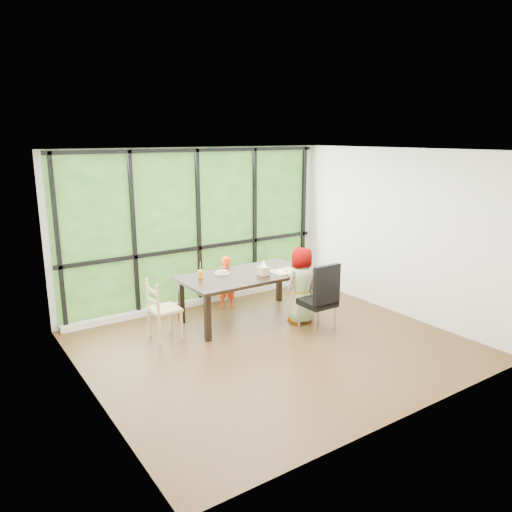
{
  "coord_description": "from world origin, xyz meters",
  "views": [
    {
      "loc": [
        -3.8,
        -5.2,
        2.89
      ],
      "look_at": [
        0.37,
        0.98,
        1.05
      ],
      "focal_mm": 34.43,
      "sensor_mm": 36.0,
      "label": 1
    }
  ],
  "objects_px": {
    "orange_cup": "(200,274)",
    "green_cup": "(301,266)",
    "child_toddler": "(227,282)",
    "chair_window_leather": "(213,272)",
    "plate_far": "(222,273)",
    "chair_end_beech": "(165,309)",
    "white_mug": "(296,262)",
    "child_older": "(302,285)",
    "dining_table": "(247,296)",
    "tissue_box": "(264,271)",
    "plate_near": "(285,272)",
    "chair_interior_leather": "(318,297)"
  },
  "relations": [
    {
      "from": "green_cup",
      "to": "child_toddler",
      "type": "bearing_deg",
      "value": 133.89
    },
    {
      "from": "green_cup",
      "to": "tissue_box",
      "type": "xyz_separation_m",
      "value": [
        -0.69,
        0.09,
        0.01
      ]
    },
    {
      "from": "child_older",
      "to": "chair_window_leather",
      "type": "bearing_deg",
      "value": -68.01
    },
    {
      "from": "dining_table",
      "to": "white_mug",
      "type": "distance_m",
      "value": 1.08
    },
    {
      "from": "dining_table",
      "to": "orange_cup",
      "type": "height_order",
      "value": "orange_cup"
    },
    {
      "from": "child_toddler",
      "to": "plate_near",
      "type": "relative_size",
      "value": 3.52
    },
    {
      "from": "chair_window_leather",
      "to": "green_cup",
      "type": "relative_size",
      "value": 9.07
    },
    {
      "from": "dining_table",
      "to": "green_cup",
      "type": "xyz_separation_m",
      "value": [
        0.88,
        -0.27,
        0.43
      ]
    },
    {
      "from": "child_toddler",
      "to": "green_cup",
      "type": "distance_m",
      "value": 1.32
    },
    {
      "from": "tissue_box",
      "to": "plate_near",
      "type": "bearing_deg",
      "value": -12.17
    },
    {
      "from": "dining_table",
      "to": "chair_window_leather",
      "type": "relative_size",
      "value": 1.96
    },
    {
      "from": "dining_table",
      "to": "chair_interior_leather",
      "type": "relative_size",
      "value": 1.96
    },
    {
      "from": "chair_window_leather",
      "to": "chair_interior_leather",
      "type": "distance_m",
      "value": 2.17
    },
    {
      "from": "white_mug",
      "to": "tissue_box",
      "type": "height_order",
      "value": "tissue_box"
    },
    {
      "from": "dining_table",
      "to": "child_toddler",
      "type": "height_order",
      "value": "child_toddler"
    },
    {
      "from": "child_toddler",
      "to": "plate_far",
      "type": "relative_size",
      "value": 3.98
    },
    {
      "from": "chair_window_leather",
      "to": "chair_end_beech",
      "type": "xyz_separation_m",
      "value": [
        -1.38,
        -1.04,
        -0.09
      ]
    },
    {
      "from": "chair_end_beech",
      "to": "white_mug",
      "type": "relative_size",
      "value": 11.48
    },
    {
      "from": "dining_table",
      "to": "white_mug",
      "type": "xyz_separation_m",
      "value": [
        1.0,
        0.03,
        0.41
      ]
    },
    {
      "from": "child_older",
      "to": "tissue_box",
      "type": "xyz_separation_m",
      "value": [
        -0.44,
        0.42,
        0.21
      ]
    },
    {
      "from": "chair_end_beech",
      "to": "orange_cup",
      "type": "relative_size",
      "value": 7.41
    },
    {
      "from": "chair_end_beech",
      "to": "tissue_box",
      "type": "bearing_deg",
      "value": -97.04
    },
    {
      "from": "green_cup",
      "to": "white_mug",
      "type": "bearing_deg",
      "value": 67.96
    },
    {
      "from": "chair_window_leather",
      "to": "child_older",
      "type": "xyz_separation_m",
      "value": [
        0.67,
        -1.64,
        0.07
      ]
    },
    {
      "from": "chair_window_leather",
      "to": "dining_table",
      "type": "bearing_deg",
      "value": -84.85
    },
    {
      "from": "orange_cup",
      "to": "green_cup",
      "type": "height_order",
      "value": "orange_cup"
    },
    {
      "from": "child_older",
      "to": "tissue_box",
      "type": "relative_size",
      "value": 8.06
    },
    {
      "from": "chair_interior_leather",
      "to": "child_older",
      "type": "relative_size",
      "value": 0.89
    },
    {
      "from": "orange_cup",
      "to": "green_cup",
      "type": "relative_size",
      "value": 1.02
    },
    {
      "from": "plate_far",
      "to": "child_older",
      "type": "bearing_deg",
      "value": -41.46
    },
    {
      "from": "chair_window_leather",
      "to": "chair_interior_leather",
      "type": "height_order",
      "value": "same"
    },
    {
      "from": "dining_table",
      "to": "green_cup",
      "type": "relative_size",
      "value": 17.76
    },
    {
      "from": "chair_interior_leather",
      "to": "child_older",
      "type": "distance_m",
      "value": 0.45
    },
    {
      "from": "child_toddler",
      "to": "chair_window_leather",
      "type": "bearing_deg",
      "value": 119.12
    },
    {
      "from": "plate_far",
      "to": "white_mug",
      "type": "bearing_deg",
      "value": -9.21
    },
    {
      "from": "plate_far",
      "to": "green_cup",
      "type": "xyz_separation_m",
      "value": [
        1.2,
        -0.51,
        0.05
      ]
    },
    {
      "from": "plate_far",
      "to": "plate_near",
      "type": "xyz_separation_m",
      "value": [
        0.88,
        -0.5,
        0.0
      ]
    },
    {
      "from": "plate_near",
      "to": "orange_cup",
      "type": "height_order",
      "value": "orange_cup"
    },
    {
      "from": "plate_far",
      "to": "dining_table",
      "type": "bearing_deg",
      "value": -36.47
    },
    {
      "from": "chair_interior_leather",
      "to": "child_toddler",
      "type": "distance_m",
      "value": 1.78
    },
    {
      "from": "dining_table",
      "to": "plate_far",
      "type": "xyz_separation_m",
      "value": [
        -0.32,
        0.24,
        0.38
      ]
    },
    {
      "from": "child_older",
      "to": "plate_far",
      "type": "bearing_deg",
      "value": -41.67
    },
    {
      "from": "plate_near",
      "to": "tissue_box",
      "type": "bearing_deg",
      "value": 167.83
    },
    {
      "from": "chair_end_beech",
      "to": "plate_far",
      "type": "bearing_deg",
      "value": -78.32
    },
    {
      "from": "dining_table",
      "to": "tissue_box",
      "type": "distance_m",
      "value": 0.51
    },
    {
      "from": "dining_table",
      "to": "child_older",
      "type": "relative_size",
      "value": 1.74
    },
    {
      "from": "chair_interior_leather",
      "to": "chair_end_beech",
      "type": "height_order",
      "value": "chair_interior_leather"
    },
    {
      "from": "plate_far",
      "to": "orange_cup",
      "type": "height_order",
      "value": "orange_cup"
    },
    {
      "from": "chair_window_leather",
      "to": "orange_cup",
      "type": "distance_m",
      "value": 1.11
    },
    {
      "from": "chair_window_leather",
      "to": "chair_interior_leather",
      "type": "xyz_separation_m",
      "value": [
        0.62,
        -2.08,
        0.0
      ]
    }
  ]
}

